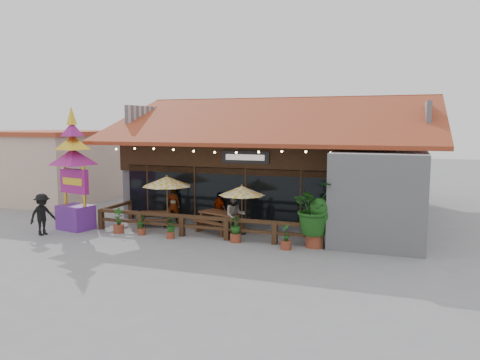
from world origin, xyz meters
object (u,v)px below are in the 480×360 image
at_px(picnic_table_left, 155,216).
at_px(picnic_table_right, 220,218).
at_px(thai_sign_tower, 73,160).
at_px(umbrella_left, 167,182).
at_px(umbrella_right, 242,191).
at_px(tropical_plant, 315,209).
at_px(pedestrian, 42,214).

relative_size(picnic_table_left, picnic_table_right, 0.78).
height_order(picnic_table_left, thai_sign_tower, thai_sign_tower).
relative_size(umbrella_left, picnic_table_right, 1.08).
xyz_separation_m(umbrella_right, tropical_plant, (3.32, -1.09, -0.39)).
distance_m(umbrella_left, tropical_plant, 7.03).
bearing_deg(picnic_table_left, thai_sign_tower, -149.49).
relative_size(picnic_table_right, pedestrian, 1.26).
bearing_deg(umbrella_left, umbrella_right, -1.06).
relative_size(picnic_table_left, tropical_plant, 0.68).
height_order(umbrella_right, picnic_table_left, umbrella_right).
distance_m(umbrella_right, picnic_table_left, 4.51).
distance_m(picnic_table_right, pedestrian, 7.48).
height_order(umbrella_left, picnic_table_left, umbrella_left).
distance_m(umbrella_left, pedestrian, 5.38).
relative_size(umbrella_right, thai_sign_tower, 0.44).
bearing_deg(tropical_plant, pedestrian, -170.36).
bearing_deg(umbrella_right, umbrella_left, 178.94).
bearing_deg(umbrella_right, thai_sign_tower, -167.59).
distance_m(picnic_table_left, pedestrian, 4.78).
relative_size(umbrella_left, picnic_table_left, 1.39).
bearing_deg(tropical_plant, umbrella_right, 161.89).
relative_size(umbrella_left, umbrella_right, 0.94).
distance_m(picnic_table_left, picnic_table_right, 3.24).
bearing_deg(tropical_plant, thai_sign_tower, -177.22).
distance_m(umbrella_right, picnic_table_right, 1.64).
xyz_separation_m(picnic_table_right, tropical_plant, (4.36, -1.19, 0.88)).
bearing_deg(picnic_table_right, thai_sign_tower, -164.74).
height_order(umbrella_left, thai_sign_tower, thai_sign_tower).
xyz_separation_m(picnic_table_left, thai_sign_tower, (-3.00, -1.77, 2.64)).
xyz_separation_m(umbrella_right, picnic_table_left, (-4.28, 0.17, -1.42)).
xyz_separation_m(picnic_table_left, tropical_plant, (7.60, -1.25, 1.02)).
bearing_deg(tropical_plant, picnic_table_left, 170.65).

